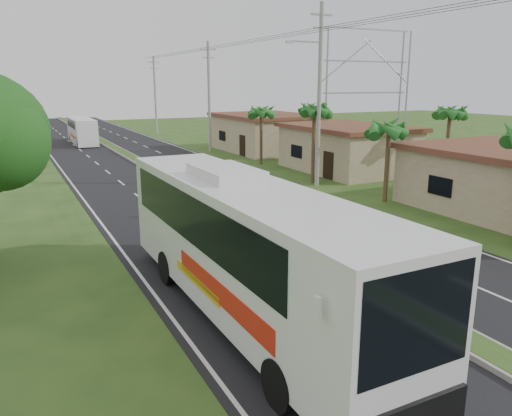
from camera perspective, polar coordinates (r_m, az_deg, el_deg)
name	(u,v)px	position (r m, az deg, el deg)	size (l,w,h in m)	color
ground	(409,312)	(16.50, 17.08, -11.33)	(180.00, 180.00, 0.00)	#2A471A
road_asphalt	(191,191)	(33.07, -7.40, 1.91)	(14.00, 160.00, 0.02)	black
median_strip	(191,190)	(33.06, -7.41, 2.06)	(1.20, 160.00, 0.18)	gray
lane_edge_left	(85,202)	(31.56, -18.93, 0.65)	(0.12, 160.00, 0.01)	silver
lane_edge_right	(280,183)	(35.80, 2.76, 2.92)	(0.12, 160.00, 0.01)	silver
shop_mid	(347,148)	(41.14, 10.35, 6.78)	(7.60, 10.60, 3.67)	#A0836C
shop_far	(266,132)	(52.90, 1.13, 8.65)	(8.60, 11.60, 3.82)	#A0836C
palm_verge_b	(389,129)	(30.28, 14.98, 8.76)	(2.40, 2.40, 5.05)	#473321
palm_verge_c	(314,110)	(35.42, 6.69, 11.08)	(2.40, 2.40, 5.85)	#473321
palm_verge_d	(261,112)	(43.47, 0.59, 10.94)	(2.40, 2.40, 5.25)	#473321
palm_behind_shop	(450,112)	(38.06, 21.31, 10.14)	(2.40, 2.40, 5.65)	#473321
utility_pole_b	(319,93)	(34.36, 7.21, 12.87)	(3.20, 0.28, 12.00)	gray
utility_pole_c	(209,96)	(52.20, -5.38, 12.64)	(1.60, 0.28, 11.00)	gray
utility_pole_d	(155,95)	(71.19, -11.45, 12.58)	(1.60, 0.28, 10.50)	gray
billboard_lattice	(366,84)	(52.06, 12.42, 13.64)	(10.18, 1.18, 12.07)	gray
coach_bus_main	(244,240)	(14.69, -1.34, -3.70)	(3.02, 13.65, 4.40)	silver
coach_bus_far	(82,129)	(62.64, -19.29, 8.49)	(2.40, 10.24, 2.97)	white
motorcyclist	(207,203)	(26.16, -5.60, 0.56)	(1.73, 0.59, 2.28)	black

